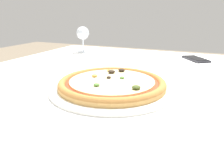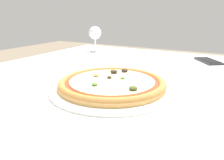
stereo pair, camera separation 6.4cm
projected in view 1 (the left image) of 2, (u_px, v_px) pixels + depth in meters
name	position (u px, v px, depth m)	size (l,w,h in m)	color
dining_table	(141.00, 96.00, 0.80)	(1.33, 1.16, 0.72)	brown
pizza_plate	(112.00, 84.00, 0.65)	(0.37, 0.37, 0.04)	white
wine_glass_far_left	(83.00, 34.00, 1.25)	(0.07, 0.07, 0.15)	silver
cell_phone	(196.00, 59.00, 1.06)	(0.14, 0.16, 0.01)	#232328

